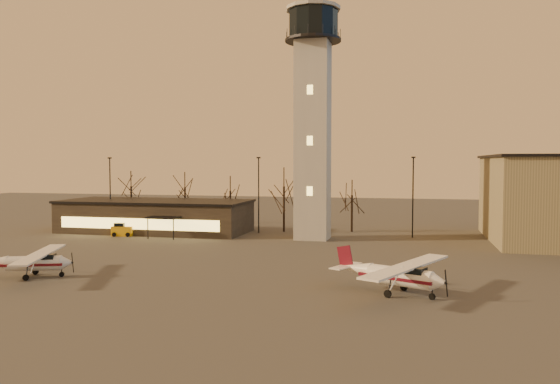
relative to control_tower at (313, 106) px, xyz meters
name	(u,v)px	position (x,y,z in m)	size (l,w,h in m)	color
ground	(238,297)	(0.00, -30.00, -16.33)	(220.00, 220.00, 0.00)	#3B3836
control_tower	(313,106)	(0.00, 0.00, 0.00)	(6.80, 6.80, 32.60)	#A29F9A
terminal	(156,216)	(-21.99, 1.98, -14.17)	(25.40, 12.20, 4.30)	black
light_poles	(318,195)	(0.50, 1.00, -10.92)	(58.50, 12.25, 10.14)	black
tree_row	(230,186)	(-13.70, 9.16, -10.39)	(37.20, 9.20, 8.80)	black
cessna_front	(402,280)	(11.14, -26.70, -15.25)	(9.18, 11.00, 3.16)	white
cessna_rear	(36,266)	(-18.10, -27.56, -15.35)	(8.31, 10.14, 2.85)	silver
service_cart	(123,231)	(-24.14, -3.01, -15.68)	(2.85, 2.02, 1.70)	#E6A90D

